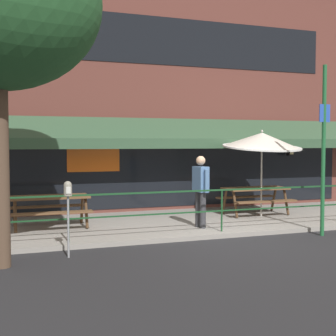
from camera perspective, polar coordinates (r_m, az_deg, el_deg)
name	(u,v)px	position (r m, az deg, el deg)	size (l,w,h in m)	color
ground_plane	(228,238)	(10.60, 7.27, -8.49)	(120.00, 120.00, 0.00)	#232326
patio_deck	(193,222)	(12.38, 3.07, -6.55)	(15.00, 4.00, 0.10)	gray
restaurant_building	(165,93)	(14.36, -0.34, 9.17)	(15.00, 1.60, 7.34)	brown
patio_railing	(222,201)	(10.73, 6.58, -4.01)	(13.84, 0.04, 0.97)	#194723
picnic_table_left	(50,203)	(11.45, -14.17, -4.11)	(1.80, 1.42, 0.76)	brown
picnic_table_centre	(255,193)	(13.38, 10.60, -3.04)	(1.80, 1.42, 0.76)	brown
patio_umbrella_centre	(262,141)	(13.03, 11.37, 3.28)	(2.14, 2.14, 2.40)	#B7B2A8
pedestrian_walking	(201,188)	(11.15, 4.00, -2.40)	(0.29, 0.61, 1.71)	#333338
parking_meter_near	(68,196)	(8.79, -12.10, -3.34)	(0.15, 0.16, 1.42)	gray
street_sign_pole	(324,148)	(11.17, 18.43, 2.27)	(0.28, 0.09, 3.87)	#1E6033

